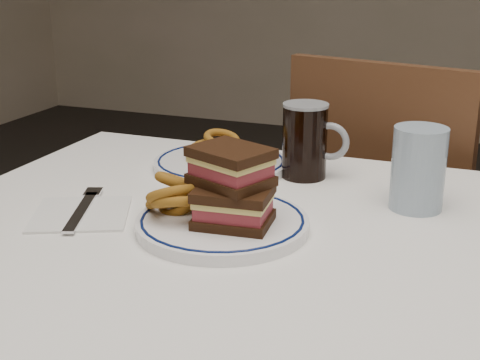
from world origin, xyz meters
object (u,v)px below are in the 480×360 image
(chair_far, at_px, (390,229))
(reuben_sandwich, at_px, (232,186))
(far_plate, at_px, (221,164))
(beer_mug, at_px, (306,140))
(main_plate, at_px, (222,223))

(chair_far, bearing_deg, reuben_sandwich, -101.10)
(far_plate, bearing_deg, chair_far, 57.21)
(reuben_sandwich, xyz_separation_m, far_plate, (-0.13, 0.28, -0.06))
(reuben_sandwich, relative_size, beer_mug, 0.97)
(chair_far, bearing_deg, beer_mug, -104.69)
(chair_far, bearing_deg, far_plate, -122.79)
(reuben_sandwich, bearing_deg, beer_mug, 84.17)
(chair_far, distance_m, beer_mug, 0.53)
(main_plate, xyz_separation_m, far_plate, (-0.11, 0.27, -0.00))
(main_plate, relative_size, far_plate, 1.01)
(main_plate, relative_size, beer_mug, 1.88)
(chair_far, height_order, beer_mug, chair_far)
(reuben_sandwich, distance_m, far_plate, 0.31)
(reuben_sandwich, bearing_deg, main_plate, 158.94)
(beer_mug, height_order, far_plate, beer_mug)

